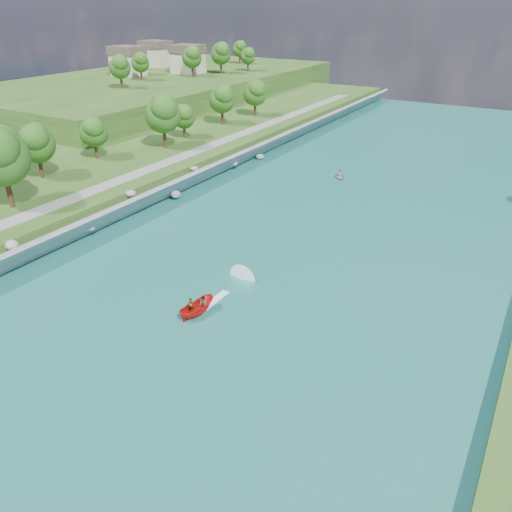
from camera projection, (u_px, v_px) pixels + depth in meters
The scene contains 11 objects.
ground at pixel (183, 340), 48.70m from camera, with size 260.00×260.00×0.00m, color #2D5119.
river_water at pixel (281, 259), 63.93m from camera, with size 55.00×240.00×0.10m, color #175955.
berm_west at pixel (27, 181), 86.05m from camera, with size 45.00×240.00×3.50m, color #2D5119.
ridge_west at pixel (164, 90), 156.86m from camera, with size 60.00×120.00×9.00m, color #2D5119.
riprap_bank at pixel (125, 210), 74.22m from camera, with size 4.01×236.00×4.32m.
riverside_path at pixel (97, 189), 77.21m from camera, with size 3.00×200.00×0.10m, color gray.
ridge_houses at pixel (157, 57), 159.47m from camera, with size 29.50×29.50×8.40m.
trees_west at pixel (11, 159), 72.34m from camera, with size 14.96×149.47×13.55m.
trees_ridge at pixel (196, 58), 150.81m from camera, with size 20.11×69.64×10.93m.
motorboat at pixel (204, 303), 53.13m from camera, with size 3.60×19.17×2.11m.
raft at pixel (339, 176), 92.78m from camera, with size 3.70×3.99×1.49m.
Camera 1 is at (26.46, -30.23, 29.62)m, focal length 35.00 mm.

